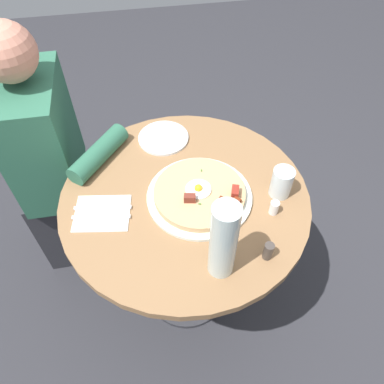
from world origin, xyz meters
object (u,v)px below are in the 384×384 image
knife (103,208)px  bread_plate (163,138)px  breakfast_pizza (200,193)px  water_bottle (223,241)px  salt_shaker (274,208)px  pepper_shaker (268,251)px  dining_table (185,224)px  pizza_plate (199,196)px  water_glass (282,182)px  person_seated (56,172)px  fork (101,217)px

knife → bread_plate: bearing=60.5°
breakfast_pizza → water_bottle: water_bottle is taller
salt_shaker → knife: bearing=-101.6°
bread_plate → pepper_shaker: bearing=22.5°
dining_table → bread_plate: 0.33m
pepper_shaker → knife: bearing=-119.2°
pizza_plate → breakfast_pizza: 0.02m
dining_table → water_bottle: (0.28, 0.05, 0.30)m
knife → water_glass: water_glass is taller
bread_plate → water_bottle: size_ratio=0.69×
person_seated → breakfast_pizza: bearing=52.8°
breakfast_pizza → fork: bearing=-85.1°
pizza_plate → fork: size_ratio=1.88×
pizza_plate → salt_shaker: (0.10, 0.21, 0.02)m
fork → pepper_shaker: (0.22, 0.46, 0.02)m
dining_table → pepper_shaker: (0.27, 0.19, 0.20)m
pizza_plate → bread_plate: pizza_plate is taller
bread_plate → fork: (0.33, -0.23, 0.00)m
breakfast_pizza → fork: breakfast_pizza is taller
person_seated → salt_shaker: 0.92m
dining_table → pizza_plate: (0.02, 0.04, 0.17)m
breakfast_pizza → water_glass: size_ratio=2.85×
person_seated → breakfast_pizza: (0.40, 0.53, 0.23)m
breakfast_pizza → salt_shaker: 0.23m
water_glass → salt_shaker: size_ratio=2.15×
water_bottle → knife: bearing=-129.8°
water_bottle → bread_plate: bearing=-171.0°
breakfast_pizza → person_seated: bearing=-127.2°
person_seated → water_glass: (0.43, 0.79, 0.25)m
water_bottle → fork: bearing=-125.3°
water_glass → water_bottle: water_bottle is taller
pizza_plate → knife: bearing=-91.4°
knife → pepper_shaker: pepper_shaker is taller
water_bottle → dining_table: bearing=-168.8°
bread_plate → water_bottle: water_bottle is taller
pepper_shaker → pizza_plate: bearing=-149.1°
fork → water_bottle: water_bottle is taller
bread_plate → water_glass: (0.33, 0.34, 0.05)m
pizza_plate → bread_plate: bearing=-165.3°
breakfast_pizza → fork: (0.03, -0.31, -0.02)m
pizza_plate → fork: bearing=-84.9°
pizza_plate → water_bottle: (0.26, 0.01, 0.13)m
fork → knife: 0.04m
dining_table → person_seated: size_ratio=0.71×
knife → water_bottle: water_bottle is taller
pizza_plate → breakfast_pizza: (0.00, 0.00, 0.02)m
water_glass → breakfast_pizza: bearing=-95.7°
pizza_plate → water_bottle: size_ratio=1.27×
fork → knife: (-0.04, 0.01, 0.00)m
pepper_shaker → dining_table: bearing=-144.2°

